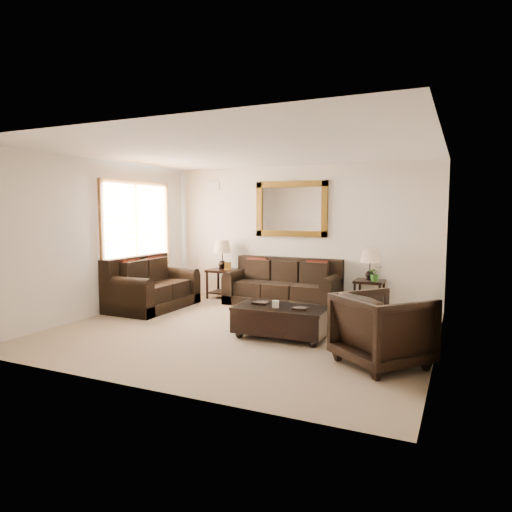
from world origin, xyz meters
The scene contains 11 objects.
room centered at (0.00, 0.00, 1.35)m, with size 5.51×5.01×2.71m.
window centered at (-2.70, 0.90, 1.55)m, with size 0.07×1.96×1.66m.
mirror centered at (-0.13, 2.47, 1.85)m, with size 1.50×0.06×1.10m.
air_vent centered at (-1.90, 2.48, 2.35)m, with size 0.25×0.02×0.18m, color #999999.
sofa centered at (-0.13, 2.07, 0.32)m, with size 2.17×0.94×0.89m.
loveseat centered at (-2.29, 0.73, 0.35)m, with size 1.02×1.71×0.96m.
end_table_left centered at (-1.55, 2.18, 0.79)m, with size 0.55×0.55×1.21m.
end_table_right centered at (1.49, 2.20, 0.74)m, with size 0.51×0.51×1.13m.
coffee_table centered at (0.69, -0.14, 0.28)m, with size 1.34×0.74×0.56m.
armchair centered at (2.20, -0.75, 0.47)m, with size 0.91×0.86×0.94m, color black.
potted_plant centered at (1.60, 2.11, 0.67)m, with size 0.25×0.28×0.22m, color #26511C.
Camera 1 is at (3.03, -6.11, 1.80)m, focal length 32.00 mm.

